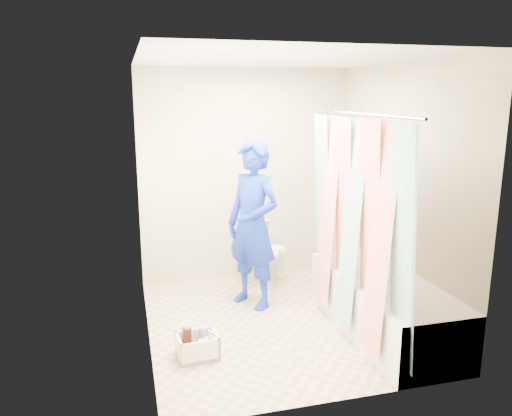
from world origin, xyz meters
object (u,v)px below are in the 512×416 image
object	(u,v)px
bathtub	(383,304)
toilet	(261,252)
cleaning_caddy	(199,347)
plumber	(253,225)

from	to	relation	value
bathtub	toilet	xyz separation A→B (m)	(-0.72, 1.51, 0.08)
bathtub	toilet	world-z (taller)	toilet
bathtub	cleaning_caddy	distance (m)	1.68
bathtub	toilet	size ratio (longest dim) A/B	2.54
toilet	cleaning_caddy	world-z (taller)	toilet
bathtub	cleaning_caddy	world-z (taller)	bathtub
plumber	bathtub	bearing A→B (deg)	13.25
bathtub	toilet	distance (m)	1.67
plumber	cleaning_caddy	world-z (taller)	plumber
bathtub	plumber	size ratio (longest dim) A/B	1.05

